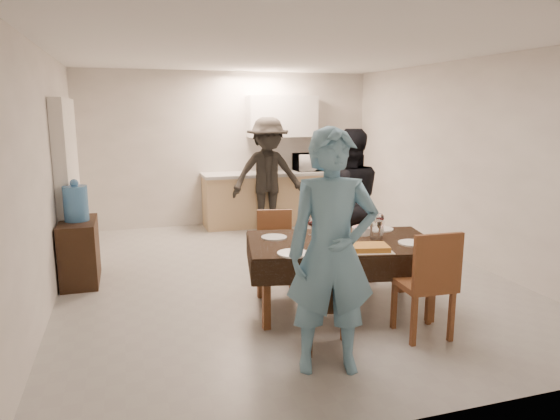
{
  "coord_description": "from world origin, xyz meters",
  "views": [
    {
      "loc": [
        -1.7,
        -5.5,
        1.96
      ],
      "look_at": [
        -0.1,
        -0.3,
        0.87
      ],
      "focal_mm": 32.0,
      "sensor_mm": 36.0,
      "label": 1
    }
  ],
  "objects_px": {
    "water_pitcher": "(376,230)",
    "savoury_tart": "(369,248)",
    "dining_table": "(341,244)",
    "water_jug": "(76,203)",
    "person_far": "(348,202)",
    "person_near": "(332,253)",
    "wine_bottle": "(335,223)",
    "console": "(80,252)",
    "person_kitchen": "(268,175)",
    "microwave": "(310,162)"
  },
  "relations": [
    {
      "from": "dining_table",
      "to": "person_near",
      "type": "bearing_deg",
      "value": -106.53
    },
    {
      "from": "dining_table",
      "to": "water_pitcher",
      "type": "xyz_separation_m",
      "value": [
        0.35,
        -0.05,
        0.13
      ]
    },
    {
      "from": "water_jug",
      "to": "person_far",
      "type": "bearing_deg",
      "value": -10.39
    },
    {
      "from": "savoury_tart",
      "to": "microwave",
      "type": "xyz_separation_m",
      "value": [
        1.01,
        4.23,
        0.33
      ]
    },
    {
      "from": "wine_bottle",
      "to": "microwave",
      "type": "distance_m",
      "value": 3.98
    },
    {
      "from": "savoury_tart",
      "to": "person_near",
      "type": "bearing_deg",
      "value": -134.13
    },
    {
      "from": "console",
      "to": "microwave",
      "type": "bearing_deg",
      "value": 31.41
    },
    {
      "from": "water_jug",
      "to": "console",
      "type": "bearing_deg",
      "value": -90.0
    },
    {
      "from": "dining_table",
      "to": "water_jug",
      "type": "relative_size",
      "value": 4.94
    },
    {
      "from": "wine_bottle",
      "to": "microwave",
      "type": "relative_size",
      "value": 0.63
    },
    {
      "from": "console",
      "to": "microwave",
      "type": "distance_m",
      "value": 4.34
    },
    {
      "from": "water_pitcher",
      "to": "person_kitchen",
      "type": "distance_m",
      "value": 3.45
    },
    {
      "from": "savoury_tart",
      "to": "console",
      "type": "bearing_deg",
      "value": 142.9
    },
    {
      "from": "water_pitcher",
      "to": "dining_table",
      "type": "bearing_deg",
      "value": 171.87
    },
    {
      "from": "savoury_tart",
      "to": "person_kitchen",
      "type": "distance_m",
      "value": 3.78
    },
    {
      "from": "console",
      "to": "savoury_tart",
      "type": "bearing_deg",
      "value": -37.1
    },
    {
      "from": "person_near",
      "to": "water_pitcher",
      "type": "bearing_deg",
      "value": 61.89
    },
    {
      "from": "water_pitcher",
      "to": "microwave",
      "type": "distance_m",
      "value": 3.98
    },
    {
      "from": "dining_table",
      "to": "wine_bottle",
      "type": "xyz_separation_m",
      "value": [
        -0.05,
        0.05,
        0.2
      ]
    },
    {
      "from": "console",
      "to": "wine_bottle",
      "type": "height_order",
      "value": "wine_bottle"
    },
    {
      "from": "person_far",
      "to": "dining_table",
      "type": "bearing_deg",
      "value": 72.87
    },
    {
      "from": "wine_bottle",
      "to": "water_pitcher",
      "type": "height_order",
      "value": "wine_bottle"
    },
    {
      "from": "dining_table",
      "to": "console",
      "type": "xyz_separation_m",
      "value": [
        -2.54,
        1.62,
        -0.31
      ]
    },
    {
      "from": "console",
      "to": "water_jug",
      "type": "xyz_separation_m",
      "value": [
        0.0,
        0.0,
        0.56
      ]
    },
    {
      "from": "water_jug",
      "to": "person_far",
      "type": "xyz_separation_m",
      "value": [
        3.09,
        -0.57,
        -0.05
      ]
    },
    {
      "from": "dining_table",
      "to": "wine_bottle",
      "type": "relative_size",
      "value": 5.74
    },
    {
      "from": "person_kitchen",
      "to": "microwave",
      "type": "bearing_deg",
      "value": 26.6
    },
    {
      "from": "water_jug",
      "to": "microwave",
      "type": "xyz_separation_m",
      "value": [
        3.65,
        2.23,
        0.13
      ]
    },
    {
      "from": "savoury_tart",
      "to": "person_far",
      "type": "relative_size",
      "value": 0.23
    },
    {
      "from": "microwave",
      "to": "person_kitchen",
      "type": "distance_m",
      "value": 1.01
    },
    {
      "from": "person_near",
      "to": "person_far",
      "type": "bearing_deg",
      "value": 76.23
    },
    {
      "from": "dining_table",
      "to": "water_jug",
      "type": "distance_m",
      "value": 3.02
    },
    {
      "from": "water_pitcher",
      "to": "savoury_tart",
      "type": "height_order",
      "value": "water_pitcher"
    },
    {
      "from": "dining_table",
      "to": "savoury_tart",
      "type": "height_order",
      "value": "savoury_tart"
    },
    {
      "from": "person_far",
      "to": "water_jug",
      "type": "bearing_deg",
      "value": 0.12
    },
    {
      "from": "console",
      "to": "water_pitcher",
      "type": "bearing_deg",
      "value": -29.97
    },
    {
      "from": "savoury_tart",
      "to": "microwave",
      "type": "height_order",
      "value": "microwave"
    },
    {
      "from": "water_pitcher",
      "to": "microwave",
      "type": "height_order",
      "value": "microwave"
    },
    {
      "from": "microwave",
      "to": "person_near",
      "type": "bearing_deg",
      "value": 71.24
    },
    {
      "from": "water_pitcher",
      "to": "person_near",
      "type": "bearing_deg",
      "value": -131.99
    },
    {
      "from": "water_jug",
      "to": "water_pitcher",
      "type": "distance_m",
      "value": 3.34
    },
    {
      "from": "wine_bottle",
      "to": "microwave",
      "type": "height_order",
      "value": "microwave"
    },
    {
      "from": "dining_table",
      "to": "savoury_tart",
      "type": "xyz_separation_m",
      "value": [
        0.1,
        -0.38,
        0.06
      ]
    },
    {
      "from": "wine_bottle",
      "to": "savoury_tart",
      "type": "height_order",
      "value": "wine_bottle"
    },
    {
      "from": "console",
      "to": "person_near",
      "type": "relative_size",
      "value": 0.43
    },
    {
      "from": "dining_table",
      "to": "microwave",
      "type": "bearing_deg",
      "value": 84.97
    },
    {
      "from": "savoury_tart",
      "to": "water_pitcher",
      "type": "bearing_deg",
      "value": 52.85
    },
    {
      "from": "dining_table",
      "to": "water_pitcher",
      "type": "height_order",
      "value": "water_pitcher"
    },
    {
      "from": "person_kitchen",
      "to": "dining_table",
      "type": "bearing_deg",
      "value": -93.63
    },
    {
      "from": "console",
      "to": "microwave",
      "type": "relative_size",
      "value": 1.44
    }
  ]
}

